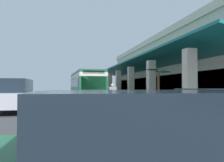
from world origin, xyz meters
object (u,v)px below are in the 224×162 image
parked_suv_silver (14,95)px  potted_palm (159,100)px  transit_bus (86,84)px  pedestrian (112,94)px  parked_sedan_blue (23,93)px

parked_suv_silver → potted_palm: size_ratio=1.74×
transit_bus → potted_palm: size_ratio=4.09×
parked_suv_silver → potted_palm: (-0.05, 9.29, -0.42)m
pedestrian → parked_suv_silver: bearing=-72.9°
parked_suv_silver → pedestrian: parked_suv_silver is taller
parked_sedan_blue → potted_palm: (14.98, 11.36, -0.15)m
pedestrian → potted_palm: 3.48m
pedestrian → potted_palm: potted_palm is taller
parked_sedan_blue → parked_suv_silver: bearing=7.8°
transit_bus → parked_suv_silver: 12.27m
potted_palm → parked_sedan_blue: bearing=-142.8°
transit_bus → parked_sedan_blue: (-3.96, -7.30, -1.10)m
parked_sedan_blue → pedestrian: (13.05, 8.49, 0.23)m
parked_sedan_blue → parked_suv_silver: 15.17m
parked_sedan_blue → potted_palm: 18.80m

